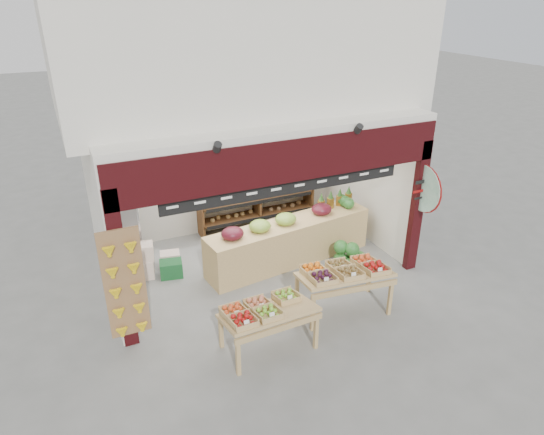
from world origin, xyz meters
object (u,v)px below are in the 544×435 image
Objects in this scene: cardboard_stack at (155,263)px; back_shelving at (257,183)px; mid_counter at (289,240)px; watermelon_pile at (351,259)px; refrigerator at (121,224)px; display_table_right at (344,272)px; display_table_left at (262,311)px.

back_shelving is at bearing 23.38° from cardboard_stack.
mid_counter is 4.77× the size of watermelon_pile.
refrigerator reaches higher than display_table_right.
watermelon_pile is (3.62, -1.38, -0.06)m from cardboard_stack.
cardboard_stack is (0.46, -0.72, -0.61)m from refrigerator.
back_shelving is at bearing 110.70° from watermelon_pile.
refrigerator is at bearing 134.20° from display_table_right.
display_table_left is at bearing -64.97° from refrigerator.
back_shelving is 1.71× the size of display_table_right.
back_shelving and refrigerator have the same top height.
refrigerator reaches higher than mid_counter.
mid_counter reaches higher than display_table_left.
display_table_left is 3.03m from watermelon_pile.
back_shelving reaches higher than display_table_right.
mid_counter is (2.60, -0.64, 0.23)m from cardboard_stack.
display_table_right is (2.70, -2.52, 0.51)m from cardboard_stack.
refrigerator is 4.53m from display_table_right.
watermelon_pile is at bearing 29.87° from display_table_left.
display_table_right reaches higher than cardboard_stack.
cardboard_stack is at bearing 136.95° from display_table_right.
watermelon_pile is at bearing 51.22° from display_table_right.
watermelon_pile is (2.59, 1.49, -0.50)m from display_table_left.
watermelon_pile is (0.96, -2.53, -0.89)m from back_shelving.
refrigerator is 1.62× the size of cardboard_stack.
cardboard_stack is (-2.66, -1.15, -0.83)m from back_shelving.
watermelon_pile is at bearing -24.72° from refrigerator.
back_shelving is 0.77× the size of mid_counter.
back_shelving reaches higher than mid_counter.
back_shelving reaches higher than watermelon_pile.
cardboard_stack is at bearing -55.12° from refrigerator.
back_shelving is 1.89m from mid_counter.
back_shelving reaches higher than display_table_left.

